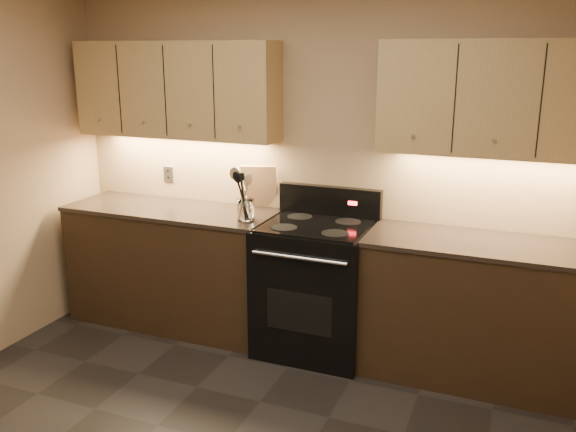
% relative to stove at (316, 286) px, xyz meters
% --- Properties ---
extents(wall_back, '(4.00, 0.04, 2.60)m').
position_rel_stove_xyz_m(wall_back, '(-0.08, 0.32, 0.82)').
color(wall_back, tan).
rests_on(wall_back, ground).
extents(counter_left, '(1.62, 0.62, 0.93)m').
position_rel_stove_xyz_m(counter_left, '(-1.18, 0.02, -0.01)').
color(counter_left, black).
rests_on(counter_left, ground).
extents(counter_right, '(1.46, 0.62, 0.93)m').
position_rel_stove_xyz_m(counter_right, '(1.10, 0.02, -0.01)').
color(counter_right, black).
rests_on(counter_right, ground).
extents(stove, '(0.76, 0.68, 1.14)m').
position_rel_stove_xyz_m(stove, '(0.00, 0.00, 0.00)').
color(stove, black).
rests_on(stove, ground).
extents(upper_cab_left, '(1.60, 0.30, 0.70)m').
position_rel_stove_xyz_m(upper_cab_left, '(-1.18, 0.17, 1.32)').
color(upper_cab_left, tan).
rests_on(upper_cab_left, wall_back).
extents(upper_cab_right, '(1.44, 0.30, 0.70)m').
position_rel_stove_xyz_m(upper_cab_right, '(1.10, 0.17, 1.32)').
color(upper_cab_right, tan).
rests_on(upper_cab_right, wall_back).
extents(outlet_plate, '(0.08, 0.01, 0.12)m').
position_rel_stove_xyz_m(outlet_plate, '(-1.38, 0.31, 0.64)').
color(outlet_plate, '#B2B5BA').
rests_on(outlet_plate, wall_back).
extents(utensil_crock, '(0.16, 0.16, 0.15)m').
position_rel_stove_xyz_m(utensil_crock, '(-0.50, -0.08, 0.52)').
color(utensil_crock, white).
rests_on(utensil_crock, counter_left).
extents(cutting_board, '(0.28, 0.16, 0.33)m').
position_rel_stove_xyz_m(cutting_board, '(-0.56, 0.27, 0.61)').
color(cutting_board, '#DDA977').
rests_on(cutting_board, counter_left).
extents(wooden_spoon, '(0.12, 0.11, 0.32)m').
position_rel_stove_xyz_m(wooden_spoon, '(-0.54, -0.09, 0.62)').
color(wooden_spoon, '#DDA977').
rests_on(wooden_spoon, utensil_crock).
extents(black_spoon, '(0.09, 0.17, 0.36)m').
position_rel_stove_xyz_m(black_spoon, '(-0.49, -0.06, 0.64)').
color(black_spoon, black).
rests_on(black_spoon, utensil_crock).
extents(black_turner, '(0.16, 0.15, 0.35)m').
position_rel_stove_xyz_m(black_turner, '(-0.49, -0.10, 0.63)').
color(black_turner, black).
rests_on(black_turner, utensil_crock).
extents(steel_spatula, '(0.18, 0.14, 0.34)m').
position_rel_stove_xyz_m(steel_spatula, '(-0.48, -0.07, 0.63)').
color(steel_spatula, silver).
rests_on(steel_spatula, utensil_crock).
extents(steel_skimmer, '(0.25, 0.17, 0.37)m').
position_rel_stove_xyz_m(steel_skimmer, '(-0.46, -0.10, 0.65)').
color(steel_skimmer, silver).
rests_on(steel_skimmer, utensil_crock).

